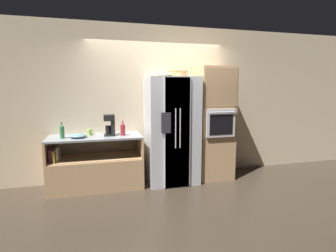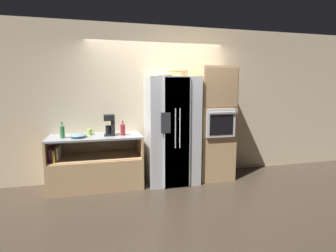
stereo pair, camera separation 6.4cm
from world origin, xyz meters
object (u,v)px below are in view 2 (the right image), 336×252
Objects in this scene: bottle_tall at (62,131)px; refrigerator at (172,130)px; bottle_short at (123,129)px; mixing_bowl at (78,135)px; mug at (90,132)px; wall_oven at (213,123)px; wicker_basket at (178,73)px; fruit_bowl at (164,74)px; coffee_maker at (110,124)px.

refrigerator is at bearing 0.98° from bottle_tall.
bottle_short reaches higher than mixing_bowl.
mixing_bowl is at bearing -133.95° from mug.
wall_oven is 1.66m from bottle_short.
wicker_basket reaches higher than bottle_tall.
wicker_basket is at bearing 24.14° from fruit_bowl.
mixing_bowl is 0.75× the size of coffee_maker.
wicker_basket reaches higher than fruit_bowl.
refrigerator reaches higher than mixing_bowl.
wall_oven is at bearing -2.51° from mug.
wall_oven reaches higher than mixing_bowl.
fruit_bowl is 2.10× the size of mug.
refrigerator is 1.57m from mixing_bowl.
wicker_basket is at bearing 5.27° from bottle_short.
bottle_short is (0.95, 0.01, -0.00)m from bottle_tall.
coffee_maker reaches higher than bottle_short.
wicker_basket is 1.98m from mixing_bowl.
fruit_bowl is (-0.95, -0.09, 0.87)m from wall_oven.
mug is at bearing 177.54° from wicker_basket.
wall_oven is 7.89× the size of bottle_tall.
wall_oven is 7.75× the size of mixing_bowl.
wall_oven is at bearing 0.15° from coffee_maker.
fruit_bowl is at bearing -8.62° from mug.
bottle_short is 0.22m from coffee_maker.
fruit_bowl reaches higher than mug.
refrigerator reaches higher than bottle_tall.
wicker_basket is (0.13, 0.07, 1.00)m from refrigerator.
refrigerator is 1.41m from mug.
mug is at bearing 171.38° from fruit_bowl.
mixing_bowl is at bearing -178.51° from bottle_short.
wall_oven is at bearing 2.51° from refrigerator.
refrigerator is 1.81m from bottle_tall.
fruit_bowl is 1.89m from bottle_tall.
bottle_tall is 0.76m from coffee_maker.
wicker_basket is 1.46× the size of bottle_short.
mug is (-1.40, 0.13, 0.01)m from refrigerator.
bottle_short is (-0.99, -0.09, -0.93)m from wicker_basket.
coffee_maker is (0.75, 0.06, 0.08)m from bottle_tall.
mug is (-1.53, 0.07, -0.99)m from wicker_basket.
bottle_short is at bearing -177.92° from wall_oven.
wicker_basket is 1.39× the size of bottle_tall.
refrigerator is 7.04× the size of mixing_bowl.
bottle_tall is 0.98× the size of mixing_bowl.
wall_oven reaches higher than coffee_maker.
bottle_tall is (-1.94, -0.10, -0.93)m from wicker_basket.
fruit_bowl is at bearing -155.86° from wicker_basket.
mixing_bowl is at bearing -178.41° from refrigerator.
fruit_bowl is at bearing -5.56° from coffee_maker.
wicker_basket is at bearing -2.46° from mug.
coffee_maker reaches higher than mug.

